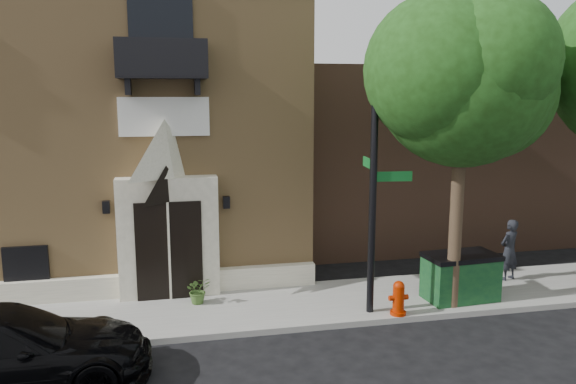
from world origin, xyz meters
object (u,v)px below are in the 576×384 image
street_sign (374,180)px  pedestrian_near (509,250)px  black_sedan (0,351)px  fire_hydrant (398,298)px  dumpster (460,276)px

street_sign → pedestrian_near: bearing=22.8°
street_sign → black_sedan: bearing=-160.9°
street_sign → pedestrian_near: (4.76, 1.48, -2.40)m
street_sign → fire_hydrant: bearing=-25.0°
pedestrian_near → street_sign: bearing=-3.3°
black_sedan → dumpster: 10.77m
fire_hydrant → pedestrian_near: bearing=23.6°
fire_hydrant → dumpster: dumpster is taller
dumpster → fire_hydrant: bearing=-165.9°
street_sign → dumpster: (2.59, 0.31, -2.67)m
dumpster → street_sign: bearing=-177.2°
black_sedan → pedestrian_near: bearing=-78.7°
black_sedan → dumpster: bearing=-81.7°
pedestrian_near → dumpster: bearing=7.7°
black_sedan → fire_hydrant: (8.53, 1.57, -0.22)m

